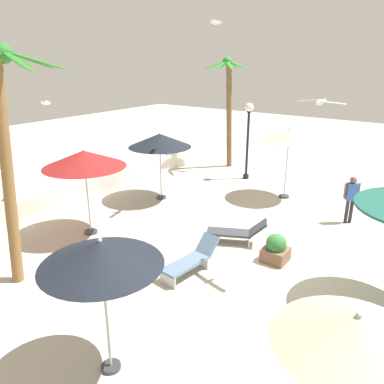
% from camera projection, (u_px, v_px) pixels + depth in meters
% --- Properties ---
extents(ground_plane, '(56.00, 56.00, 0.00)m').
position_uv_depth(ground_plane, '(269.00, 254.00, 11.56)').
color(ground_plane, beige).
extents(boundary_wall, '(25.20, 0.30, 0.83)m').
position_uv_depth(boundary_wall, '(88.00, 189.00, 15.94)').
color(boundary_wall, silver).
rests_on(boundary_wall, ground_plane).
extents(patio_umbrella_0, '(2.16, 2.16, 2.76)m').
position_uv_depth(patio_umbrella_0, '(101.00, 254.00, 6.50)').
color(patio_umbrella_0, '#333338').
rests_on(patio_umbrella_0, ground_plane).
extents(patio_umbrella_1, '(2.65, 2.65, 2.89)m').
position_uv_depth(patio_umbrella_1, '(84.00, 159.00, 12.10)').
color(patio_umbrella_1, '#333338').
rests_on(patio_umbrella_1, ground_plane).
extents(patio_umbrella_2, '(2.55, 2.55, 2.78)m').
position_uv_depth(patio_umbrella_2, '(160.00, 141.00, 15.32)').
color(patio_umbrella_2, '#333338').
rests_on(patio_umbrella_2, ground_plane).
extents(patio_umbrella_3, '(2.38, 2.38, 2.94)m').
position_uv_depth(patio_umbrella_3, '(289.00, 135.00, 15.36)').
color(patio_umbrella_3, '#333338').
rests_on(patio_umbrella_3, ground_plane).
extents(patio_umbrella_4, '(2.09, 2.09, 2.72)m').
position_uv_depth(patio_umbrella_4, '(356.00, 332.00, 4.69)').
color(patio_umbrella_4, '#333338').
rests_on(patio_umbrella_4, ground_plane).
extents(palm_tree_0, '(2.86, 2.86, 5.94)m').
position_uv_depth(palm_tree_0, '(6.00, 139.00, 9.19)').
color(palm_tree_0, brown).
rests_on(palm_tree_0, ground_plane).
extents(palm_tree_1, '(2.29, 2.29, 5.65)m').
position_uv_depth(palm_tree_1, '(228.00, 100.00, 19.50)').
color(palm_tree_1, brown).
rests_on(palm_tree_1, ground_plane).
extents(lamp_post_0, '(0.41, 0.41, 3.64)m').
position_uv_depth(lamp_post_0, '(248.00, 130.00, 17.96)').
color(lamp_post_0, black).
rests_on(lamp_post_0, ground_plane).
extents(lounge_chair_0, '(1.32, 1.94, 0.84)m').
position_uv_depth(lounge_chair_0, '(237.00, 232.00, 12.12)').
color(lounge_chair_0, '#B7B7BC').
rests_on(lounge_chair_0, ground_plane).
extents(lounge_chair_1, '(1.94, 0.76, 0.84)m').
position_uv_depth(lounge_chair_1, '(191.00, 260.00, 10.48)').
color(lounge_chair_1, '#B7B7BC').
rests_on(lounge_chair_1, ground_plane).
extents(guest_0, '(0.41, 0.46, 1.73)m').
position_uv_depth(guest_0, '(351.00, 195.00, 13.40)').
color(guest_0, '#26262D').
rests_on(guest_0, ground_plane).
extents(seagull_0, '(0.44, 1.24, 0.14)m').
position_uv_depth(seagull_0, '(320.00, 102.00, 8.86)').
color(seagull_0, white).
extents(seagull_1, '(1.06, 0.44, 0.14)m').
position_uv_depth(seagull_1, '(216.00, 22.00, 12.76)').
color(seagull_1, white).
extents(seagull_2, '(0.99, 1.09, 0.20)m').
position_uv_depth(seagull_2, '(46.00, 103.00, 15.29)').
color(seagull_2, white).
extents(planter, '(0.70, 0.70, 0.85)m').
position_uv_depth(planter, '(276.00, 249.00, 11.06)').
color(planter, brown).
rests_on(planter, ground_plane).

